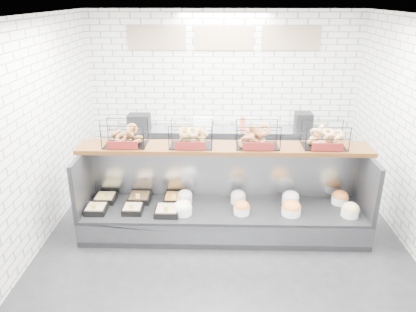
{
  "coord_description": "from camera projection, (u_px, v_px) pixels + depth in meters",
  "views": [
    {
      "loc": [
        -0.09,
        -4.79,
        3.23
      ],
      "look_at": [
        -0.22,
        0.45,
        1.13
      ],
      "focal_mm": 35.0,
      "sensor_mm": 36.0,
      "label": 1
    }
  ],
  "objects": [
    {
      "name": "bagel_shelf",
      "position": [
        224.0,
        138.0,
        5.61
      ],
      "size": [
        4.1,
        0.5,
        0.4
      ],
      "color": "#3C200D",
      "rests_on": "display_case"
    },
    {
      "name": "room_shell",
      "position": [
        225.0,
        88.0,
        5.44
      ],
      "size": [
        5.02,
        5.51,
        3.01
      ],
      "color": "silver",
      "rests_on": "ground"
    },
    {
      "name": "display_case",
      "position": [
        223.0,
        211.0,
        5.84
      ],
      "size": [
        4.0,
        0.9,
        1.2
      ],
      "color": "black",
      "rests_on": "ground"
    },
    {
      "name": "ground",
      "position": [
        223.0,
        244.0,
        5.64
      ],
      "size": [
        5.5,
        5.5,
        0.0
      ],
      "primitive_type": "plane",
      "color": "black",
      "rests_on": "ground"
    },
    {
      "name": "prep_counter",
      "position": [
        222.0,
        150.0,
        7.72
      ],
      "size": [
        4.0,
        0.6,
        1.2
      ],
      "color": "#93969B",
      "rests_on": "ground"
    }
  ]
}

